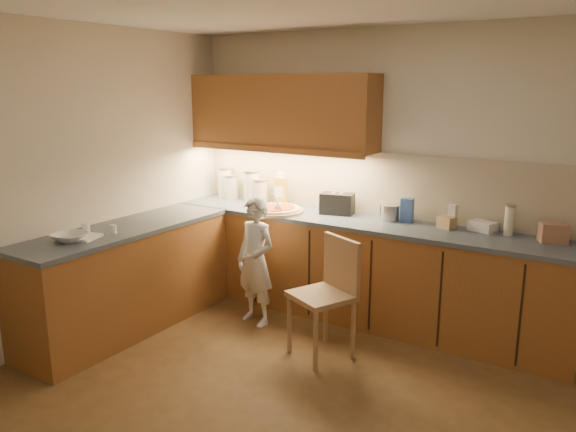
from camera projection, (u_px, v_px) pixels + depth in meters
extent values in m
plane|color=brown|center=(293.00, 416.00, 3.65)|extent=(4.50, 4.50, 0.00)
cube|color=beige|center=(412.00, 177.00, 5.00)|extent=(4.50, 0.04, 2.60)
cube|color=beige|center=(57.00, 187.00, 4.52)|extent=(0.04, 4.00, 2.60)
cube|color=#975D2C|center=(356.00, 271.00, 5.14)|extent=(3.75, 0.60, 0.88)
cube|color=#975D2C|center=(128.00, 280.00, 4.89)|extent=(0.60, 2.00, 0.88)
cube|color=#42515F|center=(358.00, 222.00, 5.04)|extent=(3.77, 0.62, 0.04)
cube|color=#42515F|center=(124.00, 229.00, 4.79)|extent=(0.62, 2.02, 0.04)
cube|color=black|center=(207.00, 253.00, 5.69)|extent=(0.02, 0.01, 0.80)
cube|color=black|center=(255.00, 263.00, 5.38)|extent=(0.02, 0.01, 0.80)
cube|color=black|center=(309.00, 273.00, 5.06)|extent=(0.02, 0.01, 0.80)
cube|color=black|center=(370.00, 286.00, 4.75)|extent=(0.02, 0.01, 0.80)
cube|color=black|center=(440.00, 300.00, 4.44)|extent=(0.02, 0.01, 0.80)
cube|color=black|center=(520.00, 316.00, 4.12)|extent=(0.02, 0.01, 0.80)
cube|color=#C4B698|center=(372.00, 183.00, 5.20)|extent=(3.75, 0.02, 0.58)
cube|color=#975D2C|center=(281.00, 112.00, 5.39)|extent=(1.95, 0.35, 0.70)
cube|color=#975D2C|center=(271.00, 150.00, 5.33)|extent=(1.95, 0.02, 0.06)
cylinder|color=tan|center=(275.00, 211.00, 5.34)|extent=(0.54, 0.54, 0.02)
cylinder|color=beige|center=(275.00, 208.00, 5.34)|extent=(0.48, 0.48, 0.02)
cylinder|color=#B23217|center=(275.00, 207.00, 5.33)|extent=(0.38, 0.38, 0.01)
sphere|color=white|center=(278.00, 206.00, 5.26)|extent=(0.07, 0.07, 0.07)
cylinder|color=white|center=(278.00, 204.00, 5.17)|extent=(0.10, 0.11, 0.22)
imported|color=white|center=(256.00, 261.00, 4.97)|extent=(0.47, 0.36, 1.15)
cylinder|color=tan|center=(289.00, 324.00, 4.47)|extent=(0.04, 0.04, 0.48)
cylinder|color=tan|center=(316.00, 341.00, 4.18)|extent=(0.04, 0.04, 0.48)
cylinder|color=tan|center=(326.00, 314.00, 4.66)|extent=(0.04, 0.04, 0.48)
cylinder|color=tan|center=(353.00, 330.00, 4.37)|extent=(0.04, 0.04, 0.48)
cube|color=tan|center=(321.00, 296.00, 4.36)|extent=(0.56, 0.56, 0.04)
cube|color=tan|center=(342.00, 263.00, 4.41)|extent=(0.40, 0.21, 0.42)
imported|color=white|center=(70.00, 237.00, 4.33)|extent=(0.30, 0.30, 0.06)
cylinder|color=white|center=(225.00, 183.00, 6.03)|extent=(0.15, 0.15, 0.30)
cylinder|color=gray|center=(225.00, 168.00, 5.99)|extent=(0.16, 0.16, 0.02)
cylinder|color=white|center=(231.00, 188.00, 5.93)|extent=(0.14, 0.14, 0.24)
cylinder|color=gray|center=(231.00, 176.00, 5.90)|extent=(0.15, 0.15, 0.02)
cylinder|color=white|center=(252.00, 187.00, 5.77)|extent=(0.16, 0.16, 0.31)
cylinder|color=gray|center=(252.00, 171.00, 5.74)|extent=(0.18, 0.18, 0.02)
cylinder|color=silver|center=(261.00, 192.00, 5.72)|extent=(0.14, 0.14, 0.23)
cylinder|color=gray|center=(261.00, 180.00, 5.69)|extent=(0.15, 0.15, 0.02)
cube|color=gold|center=(281.00, 191.00, 5.61)|extent=(0.13, 0.11, 0.28)
cube|color=silver|center=(281.00, 175.00, 5.57)|extent=(0.08, 0.07, 0.05)
cube|color=black|center=(337.00, 204.00, 5.24)|extent=(0.34, 0.24, 0.20)
cube|color=#B1B1B6|center=(333.00, 193.00, 5.23)|extent=(0.06, 0.13, 0.00)
cube|color=#B1B1B6|center=(341.00, 193.00, 5.21)|extent=(0.06, 0.13, 0.00)
cylinder|color=#BCBCC1|center=(389.00, 213.00, 5.00)|extent=(0.18, 0.18, 0.13)
cylinder|color=#BCBCC1|center=(390.00, 205.00, 4.99)|extent=(0.19, 0.19, 0.01)
cube|color=#375AA6|center=(407.00, 210.00, 4.93)|extent=(0.11, 0.08, 0.21)
cube|color=tan|center=(447.00, 222.00, 4.72)|extent=(0.17, 0.15, 0.10)
cube|color=white|center=(452.00, 216.00, 4.74)|extent=(0.07, 0.07, 0.20)
cube|color=silver|center=(483.00, 226.00, 4.63)|extent=(0.24, 0.20, 0.08)
cylinder|color=white|center=(509.00, 221.00, 4.49)|extent=(0.08, 0.08, 0.24)
cylinder|color=gray|center=(511.00, 206.00, 4.46)|extent=(0.08, 0.08, 0.02)
cube|color=tan|center=(553.00, 232.00, 4.30)|extent=(0.24, 0.22, 0.15)
cube|color=white|center=(79.00, 237.00, 4.42)|extent=(0.35, 0.31, 0.02)
cylinder|color=white|center=(86.00, 228.00, 4.56)|extent=(0.06, 0.06, 0.09)
cylinder|color=white|center=(113.00, 229.00, 4.55)|extent=(0.06, 0.06, 0.07)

